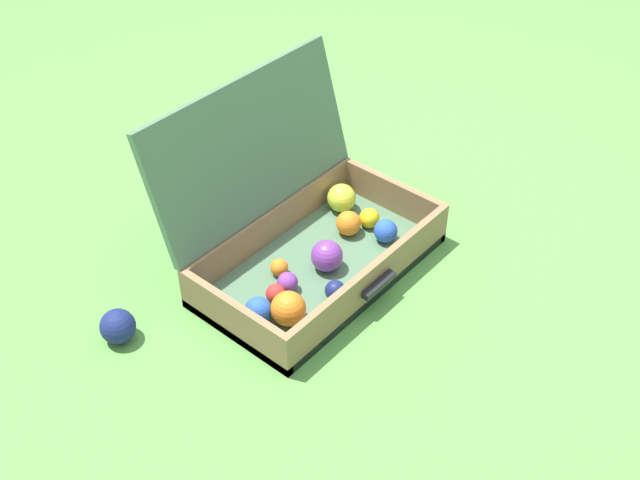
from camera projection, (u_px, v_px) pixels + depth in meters
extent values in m
plane|color=#569342|center=(361.00, 267.00, 2.01)|extent=(16.00, 16.00, 0.00)
cube|color=#4C7051|center=(320.00, 268.00, 1.99)|extent=(0.62, 0.34, 0.03)
cube|color=olive|center=(234.00, 321.00, 1.79)|extent=(0.02, 0.34, 0.12)
cube|color=olive|center=(392.00, 199.00, 2.13)|extent=(0.02, 0.34, 0.12)
cube|color=olive|center=(372.00, 283.00, 1.88)|extent=(0.58, 0.02, 0.12)
cube|color=olive|center=(272.00, 228.00, 2.04)|extent=(0.58, 0.02, 0.12)
cube|color=#4C7051|center=(252.00, 147.00, 1.93)|extent=(0.62, 0.11, 0.33)
cube|color=black|center=(379.00, 285.00, 1.86)|extent=(0.11, 0.02, 0.02)
sphere|color=blue|center=(258.00, 311.00, 1.81)|extent=(0.06, 0.06, 0.06)
sphere|color=orange|center=(279.00, 267.00, 1.94)|extent=(0.04, 0.04, 0.04)
sphere|color=purple|center=(327.00, 256.00, 1.95)|extent=(0.08, 0.08, 0.08)
sphere|color=purple|center=(287.00, 282.00, 1.90)|extent=(0.05, 0.05, 0.05)
sphere|color=blue|center=(386.00, 231.00, 2.04)|extent=(0.06, 0.06, 0.06)
sphere|color=#CCDB38|center=(342.00, 198.00, 2.13)|extent=(0.08, 0.08, 0.08)
sphere|color=navy|center=(335.00, 290.00, 1.88)|extent=(0.05, 0.05, 0.05)
sphere|color=yellow|center=(369.00, 218.00, 2.08)|extent=(0.05, 0.05, 0.05)
sphere|color=orange|center=(288.00, 309.00, 1.81)|extent=(0.08, 0.08, 0.08)
sphere|color=red|center=(276.00, 294.00, 1.87)|extent=(0.05, 0.05, 0.05)
sphere|color=orange|center=(349.00, 223.00, 2.06)|extent=(0.07, 0.07, 0.07)
sphere|color=navy|center=(118.00, 326.00, 1.80)|extent=(0.08, 0.08, 0.08)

